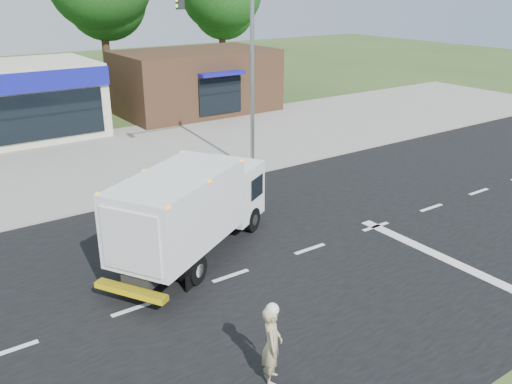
# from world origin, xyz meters

# --- Properties ---
(ground) EXTENTS (120.00, 120.00, 0.00)m
(ground) POSITION_xyz_m (0.00, 0.00, 0.00)
(ground) COLOR #385123
(ground) RESTS_ON ground
(road_asphalt) EXTENTS (60.00, 14.00, 0.02)m
(road_asphalt) POSITION_xyz_m (0.00, 0.00, 0.00)
(road_asphalt) COLOR black
(road_asphalt) RESTS_ON ground
(sidewalk) EXTENTS (60.00, 2.40, 0.12)m
(sidewalk) POSITION_xyz_m (0.00, 8.20, 0.06)
(sidewalk) COLOR gray
(sidewalk) RESTS_ON ground
(parking_apron) EXTENTS (60.00, 9.00, 0.02)m
(parking_apron) POSITION_xyz_m (0.00, 14.00, 0.01)
(parking_apron) COLOR gray
(parking_apron) RESTS_ON ground
(lane_markings) EXTENTS (55.20, 7.00, 0.01)m
(lane_markings) POSITION_xyz_m (1.35, -1.35, 0.02)
(lane_markings) COLOR silver
(lane_markings) RESTS_ON road_asphalt
(ems_box_truck) EXTENTS (6.71, 5.10, 2.93)m
(ems_box_truck) POSITION_xyz_m (-3.30, 1.69, 1.69)
(ems_box_truck) COLOR black
(ems_box_truck) RESTS_ON ground
(emergency_worker) EXTENTS (0.73, 0.78, 1.90)m
(emergency_worker) POSITION_xyz_m (-4.65, -4.24, 0.93)
(emergency_worker) COLOR tan
(emergency_worker) RESTS_ON ground
(brown_storefront) EXTENTS (10.00, 6.70, 4.00)m
(brown_storefront) POSITION_xyz_m (7.00, 19.98, 2.00)
(brown_storefront) COLOR #382316
(brown_storefront) RESTS_ON ground
(traffic_signal_pole) EXTENTS (3.51, 0.25, 8.00)m
(traffic_signal_pole) POSITION_xyz_m (2.35, 7.60, 4.92)
(traffic_signal_pole) COLOR gray
(traffic_signal_pole) RESTS_ON ground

